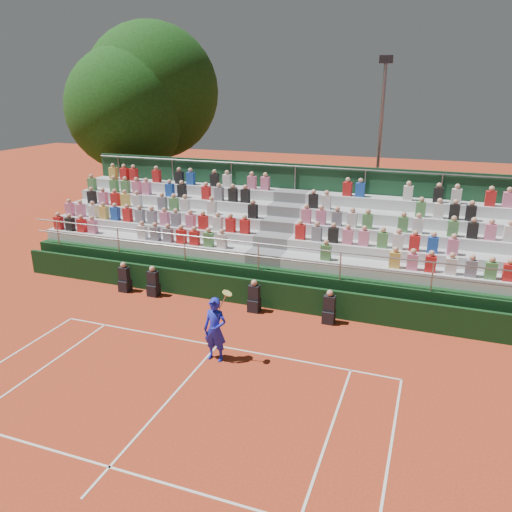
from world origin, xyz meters
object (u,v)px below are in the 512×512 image
(tree_west, at_px, (128,109))
(tree_east, at_px, (152,92))
(tennis_player, at_px, (215,329))
(floodlight_mast, at_px, (380,139))

(tree_west, bearing_deg, tree_east, 74.25)
(tennis_player, xyz_separation_m, tree_west, (-10.90, 12.77, 5.40))
(floodlight_mast, bearing_deg, tennis_player, -101.34)
(tree_east, height_order, floodlight_mast, tree_east)
(floodlight_mast, bearing_deg, tree_east, 175.28)
(tree_east, relative_size, floodlight_mast, 1.24)
(tennis_player, relative_size, tree_east, 0.20)
(tennis_player, relative_size, tree_west, 0.23)
(tree_west, height_order, tree_east, tree_east)
(tree_west, bearing_deg, floodlight_mast, 2.96)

